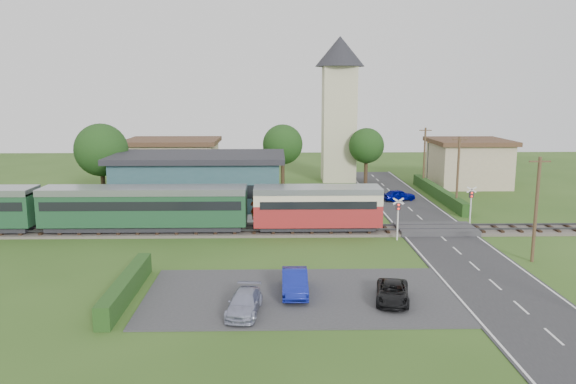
{
  "coord_description": "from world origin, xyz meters",
  "views": [
    {
      "loc": [
        -2.77,
        -41.43,
        11.25
      ],
      "look_at": [
        -1.79,
        4.0,
        2.94
      ],
      "focal_mm": 35.0,
      "sensor_mm": 36.0,
      "label": 1
    }
  ],
  "objects_px": {
    "equipment_hut": "(96,204)",
    "pedestrian_near": "(254,208)",
    "car_on_road": "(399,195)",
    "church_tower": "(339,98)",
    "pedestrian_far": "(121,209)",
    "station_building": "(200,182)",
    "crossing_signal_near": "(398,212)",
    "house_east": "(468,162)",
    "car_park_dark": "(392,292)",
    "train": "(104,207)",
    "house_west": "(173,162)",
    "car_park_blue": "(295,282)",
    "crossing_signal_far": "(471,200)",
    "car_park_silver": "(244,303)"
  },
  "relations": [
    {
      "from": "train",
      "to": "house_west",
      "type": "relative_size",
      "value": 4.0
    },
    {
      "from": "station_building",
      "to": "car_park_blue",
      "type": "xyz_separation_m",
      "value": [
        8.25,
        -22.77,
        -1.95
      ]
    },
    {
      "from": "house_west",
      "to": "pedestrian_near",
      "type": "distance_m",
      "value": 22.77
    },
    {
      "from": "church_tower",
      "to": "house_west",
      "type": "height_order",
      "value": "church_tower"
    },
    {
      "from": "pedestrian_far",
      "to": "station_building",
      "type": "bearing_deg",
      "value": -39.32
    },
    {
      "from": "station_building",
      "to": "car_on_road",
      "type": "height_order",
      "value": "station_building"
    },
    {
      "from": "equipment_hut",
      "to": "crossing_signal_near",
      "type": "height_order",
      "value": "crossing_signal_near"
    },
    {
      "from": "house_west",
      "to": "pedestrian_near",
      "type": "xyz_separation_m",
      "value": [
        10.39,
        -20.22,
        -1.39
      ]
    },
    {
      "from": "train",
      "to": "house_east",
      "type": "relative_size",
      "value": 4.91
    },
    {
      "from": "equipment_hut",
      "to": "station_building",
      "type": "relative_size",
      "value": 0.16
    },
    {
      "from": "car_on_road",
      "to": "car_park_dark",
      "type": "xyz_separation_m",
      "value": [
        -6.37,
        -27.79,
        -0.03
      ]
    },
    {
      "from": "car_on_road",
      "to": "car_park_silver",
      "type": "height_order",
      "value": "car_on_road"
    },
    {
      "from": "house_east",
      "to": "crossing_signal_near",
      "type": "xyz_separation_m",
      "value": [
        -13.6,
        -24.41,
        -0.66
      ]
    },
    {
      "from": "station_building",
      "to": "crossing_signal_near",
      "type": "bearing_deg",
      "value": -34.81
    },
    {
      "from": "church_tower",
      "to": "pedestrian_far",
      "type": "distance_m",
      "value": 32.35
    },
    {
      "from": "equipment_hut",
      "to": "pedestrian_near",
      "type": "bearing_deg",
      "value": -1.79
    },
    {
      "from": "train",
      "to": "house_west",
      "type": "bearing_deg",
      "value": 86.76
    },
    {
      "from": "equipment_hut",
      "to": "pedestrian_near",
      "type": "relative_size",
      "value": 1.33
    },
    {
      "from": "car_on_road",
      "to": "car_park_blue",
      "type": "bearing_deg",
      "value": 140.46
    },
    {
      "from": "car_on_road",
      "to": "pedestrian_far",
      "type": "bearing_deg",
      "value": 95.03
    },
    {
      "from": "church_tower",
      "to": "pedestrian_near",
      "type": "distance_m",
      "value": 26.63
    },
    {
      "from": "church_tower",
      "to": "house_west",
      "type": "relative_size",
      "value": 1.63
    },
    {
      "from": "train",
      "to": "pedestrian_far",
      "type": "xyz_separation_m",
      "value": [
        0.47,
        2.87,
        -0.76
      ]
    },
    {
      "from": "house_west",
      "to": "crossing_signal_near",
      "type": "bearing_deg",
      "value": -49.89
    },
    {
      "from": "church_tower",
      "to": "station_building",
      "type": "bearing_deg",
      "value": -131.41
    },
    {
      "from": "car_on_road",
      "to": "train",
      "type": "bearing_deg",
      "value": 99.99
    },
    {
      "from": "train",
      "to": "house_east",
      "type": "bearing_deg",
      "value": 31.22
    },
    {
      "from": "house_west",
      "to": "crossing_signal_near",
      "type": "relative_size",
      "value": 3.3
    },
    {
      "from": "train",
      "to": "crossing_signal_far",
      "type": "xyz_separation_m",
      "value": [
        29.9,
        2.39,
        -0.04
      ]
    },
    {
      "from": "station_building",
      "to": "car_park_dark",
      "type": "bearing_deg",
      "value": -60.85
    },
    {
      "from": "house_east",
      "to": "car_on_road",
      "type": "distance_m",
      "value": 13.97
    },
    {
      "from": "church_tower",
      "to": "house_east",
      "type": "height_order",
      "value": "church_tower"
    },
    {
      "from": "pedestrian_far",
      "to": "house_west",
      "type": "bearing_deg",
      "value": 1.91
    },
    {
      "from": "house_east",
      "to": "car_on_road",
      "type": "height_order",
      "value": "house_east"
    },
    {
      "from": "pedestrian_near",
      "to": "car_park_blue",
      "type": "bearing_deg",
      "value": 119.35
    },
    {
      "from": "crossing_signal_near",
      "to": "car_park_silver",
      "type": "bearing_deg",
      "value": -127.48
    },
    {
      "from": "car_on_road",
      "to": "crossing_signal_far",
      "type": "bearing_deg",
      "value": -175.76
    },
    {
      "from": "church_tower",
      "to": "car_park_blue",
      "type": "distance_m",
      "value": 41.45
    },
    {
      "from": "equipment_hut",
      "to": "car_on_road",
      "type": "xyz_separation_m",
      "value": [
        27.79,
        9.52,
        -1.12
      ]
    },
    {
      "from": "church_tower",
      "to": "pedestrian_near",
      "type": "height_order",
      "value": "church_tower"
    },
    {
      "from": "car_on_road",
      "to": "pedestrian_near",
      "type": "distance_m",
      "value": 17.52
    },
    {
      "from": "pedestrian_near",
      "to": "car_park_dark",
      "type": "bearing_deg",
      "value": 133.8
    },
    {
      "from": "house_east",
      "to": "car_park_silver",
      "type": "bearing_deg",
      "value": -122.37
    },
    {
      "from": "equipment_hut",
      "to": "pedestrian_far",
      "type": "relative_size",
      "value": 1.32
    },
    {
      "from": "equipment_hut",
      "to": "house_west",
      "type": "height_order",
      "value": "house_west"
    },
    {
      "from": "train",
      "to": "house_west",
      "type": "distance_m",
      "value": 23.05
    },
    {
      "from": "house_west",
      "to": "car_park_blue",
      "type": "height_order",
      "value": "house_west"
    },
    {
      "from": "church_tower",
      "to": "car_on_road",
      "type": "height_order",
      "value": "church_tower"
    },
    {
      "from": "equipment_hut",
      "to": "house_west",
      "type": "relative_size",
      "value": 0.24
    },
    {
      "from": "house_east",
      "to": "car_park_dark",
      "type": "bearing_deg",
      "value": -114.09
    }
  ]
}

